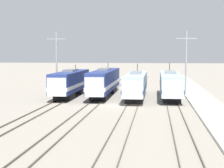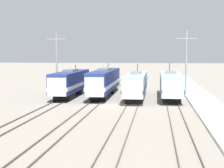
{
  "view_description": "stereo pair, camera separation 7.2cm",
  "coord_description": "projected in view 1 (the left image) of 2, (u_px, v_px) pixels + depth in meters",
  "views": [
    {
      "loc": [
        5.48,
        -47.91,
        6.79
      ],
      "look_at": [
        -0.39,
        2.2,
        2.57
      ],
      "focal_mm": 60.0,
      "sensor_mm": 36.0,
      "label": 1
    },
    {
      "loc": [
        5.56,
        -47.9,
        6.79
      ],
      "look_at": [
        -0.39,
        2.2,
        2.57
      ],
      "focal_mm": 60.0,
      "sensor_mm": 36.0,
      "label": 2
    }
  ],
  "objects": [
    {
      "name": "ground_plane",
      "position": [
        113.0,
        105.0,
        48.62
      ],
      "size": [
        400.0,
        400.0,
        0.0
      ],
      "primitive_type": "plane",
      "color": "gray"
    },
    {
      "name": "rail_pair_far_left",
      "position": [
        55.0,
        104.0,
        49.51
      ],
      "size": [
        1.51,
        120.0,
        0.15
      ],
      "color": "#4C4238",
      "rests_on": "ground_plane"
    },
    {
      "name": "rail_pair_center_left",
      "position": [
        94.0,
        104.0,
        48.91
      ],
      "size": [
        1.51,
        120.0,
        0.15
      ],
      "color": "#4C4238",
      "rests_on": "ground_plane"
    },
    {
      "name": "rail_pair_center_right",
      "position": [
        133.0,
        105.0,
        48.32
      ],
      "size": [
        1.51,
        120.0,
        0.15
      ],
      "color": "#4C4238",
      "rests_on": "ground_plane"
    },
    {
      "name": "rail_pair_far_right",
      "position": [
        173.0,
        105.0,
        47.73
      ],
      "size": [
        1.51,
        120.0,
        0.15
      ],
      "color": "#4C4238",
      "rests_on": "ground_plane"
    },
    {
      "name": "locomotive_far_left",
      "position": [
        70.0,
        83.0,
        57.73
      ],
      "size": [
        2.87,
        16.72,
        4.84
      ],
      "color": "black",
      "rests_on": "ground_plane"
    },
    {
      "name": "locomotive_center_left",
      "position": [
        104.0,
        82.0,
        58.58
      ],
      "size": [
        2.83,
        20.1,
        5.04
      ],
      "color": "black",
      "rests_on": "ground_plane"
    },
    {
      "name": "locomotive_center_right",
      "position": [
        136.0,
        85.0,
        55.56
      ],
      "size": [
        2.86,
        18.66,
        5.06
      ],
      "color": "#232326",
      "rests_on": "ground_plane"
    },
    {
      "name": "locomotive_far_right",
      "position": [
        170.0,
        84.0,
        55.67
      ],
      "size": [
        2.96,
        17.81,
        5.22
      ],
      "color": "#232326",
      "rests_on": "ground_plane"
    },
    {
      "name": "catenary_tower_left",
      "position": [
        57.0,
        61.0,
        60.61
      ],
      "size": [
        3.1,
        0.28,
        10.24
      ],
      "color": "gray",
      "rests_on": "ground_plane"
    },
    {
      "name": "catenary_tower_right",
      "position": [
        186.0,
        61.0,
        58.21
      ],
      "size": [
        3.1,
        0.28,
        10.24
      ],
      "color": "gray",
      "rests_on": "ground_plane"
    },
    {
      "name": "platform",
      "position": [
        208.0,
        106.0,
        47.21
      ],
      "size": [
        4.0,
        120.0,
        0.27
      ],
      "color": "beige",
      "rests_on": "ground_plane"
    }
  ]
}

